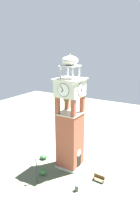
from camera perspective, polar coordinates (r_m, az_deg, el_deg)
name	(u,v)px	position (r m, az deg, el deg)	size (l,w,h in m)	color
ground	(70,166)	(33.50, 0.00, -14.16)	(80.00, 80.00, 0.00)	#5B664C
clock_tower	(70,124)	(30.50, 0.00, -3.36)	(3.66, 3.66, 16.49)	#9E4C38
park_bench	(99,178)	(30.25, 7.73, -17.14)	(0.55, 1.63, 0.95)	brown
lamp_post	(36,165)	(28.93, -9.04, -13.82)	(0.36, 0.36, 3.83)	black
trash_bin	(77,188)	(28.48, 1.79, -19.67)	(0.52, 0.52, 0.80)	#4C4C51
shrub_near_entry	(44,157)	(35.30, -7.10, -11.78)	(1.13, 1.13, 0.79)	#336638
shrub_left_of_tower	(43,172)	(31.43, -7.36, -15.54)	(0.97, 0.97, 1.06)	#336638
shrub_behind_bench	(72,153)	(35.83, 0.67, -10.96)	(0.76, 0.76, 1.02)	#336638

